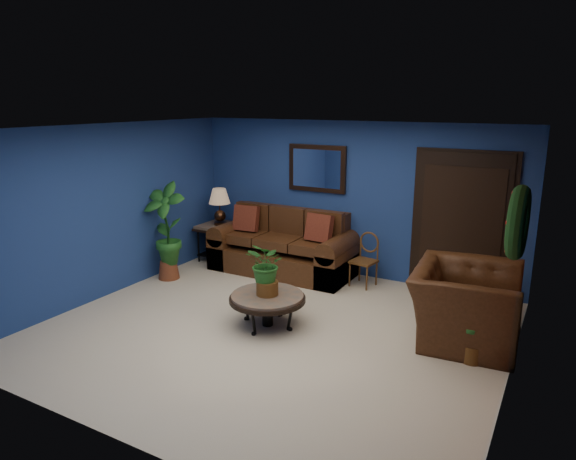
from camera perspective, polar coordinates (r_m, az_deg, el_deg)
The scene contains 18 objects.
floor at distance 6.61m, azimuth -1.77°, elevation -11.00°, with size 5.50×5.50×0.00m, color beige.
wall_back at distance 8.36m, azimuth 7.01°, elevation 3.37°, with size 5.50×0.04×2.50m, color navy.
wall_left at distance 7.92m, azimuth -19.20°, elevation 2.05°, with size 0.04×5.00×2.50m, color navy.
wall_right_brick at distance 5.36m, azimuth 24.31°, elevation -4.10°, with size 0.04×5.00×2.50m, color brown.
ceiling at distance 5.98m, azimuth -1.96°, elevation 11.19°, with size 5.50×5.00×0.02m, color silver.
crown_molding at distance 5.14m, azimuth 25.33°, elevation 8.54°, with size 0.03×5.00×0.14m, color white.
wall_mirror at distance 8.49m, azimuth 3.23°, elevation 6.84°, with size 1.02×0.06×0.77m, color #3C2214.
closet_door at distance 7.90m, azimuth 18.69°, elevation 0.58°, with size 1.44×0.06×2.18m, color black.
wreath at distance 5.30m, azimuth 24.21°, elevation 0.76°, with size 0.72×0.72×0.16m, color black.
sofa at distance 8.64m, azimuth -0.38°, elevation -2.30°, with size 2.37×1.03×1.07m.
coffee_table at distance 6.59m, azimuth -2.31°, elevation -7.64°, with size 0.98×0.98×0.42m.
end_table at distance 9.26m, azimuth -7.50°, elevation -0.31°, with size 0.72×0.72×0.65m.
table_lamp at distance 9.13m, azimuth -7.62°, elevation 3.08°, with size 0.38×0.38×0.63m.
side_chair at distance 8.05m, azimuth 8.63°, elevation -2.85°, with size 0.41×0.41×0.83m.
armchair at distance 6.55m, azimuth 19.11°, elevation -7.80°, with size 1.37×1.20×0.89m, color #462514.
coffee_plant at distance 6.44m, azimuth -2.34°, elevation -4.08°, with size 0.60×0.56×0.68m.
floor_plant at distance 6.07m, azimuth 20.03°, elevation -10.29°, with size 0.37×0.32×0.76m.
tall_plant at distance 8.36m, azimuth -13.38°, elevation 0.29°, with size 0.73×0.52×1.57m.
Camera 1 is at (3.08, -5.11, 2.83)m, focal length 32.00 mm.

